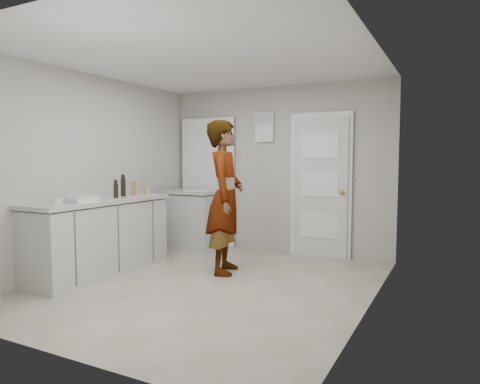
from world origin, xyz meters
The scene contains 12 objects.
ground centered at (0.00, 0.00, 0.00)m, with size 4.00×4.00×0.00m, color #9F9786.
room_shell centered at (-0.17, 1.95, 1.02)m, with size 4.00×4.00×4.00m.
main_counter centered at (-1.45, -0.20, 0.43)m, with size 0.64×1.96×0.93m.
side_counter centered at (-1.25, 1.55, 0.43)m, with size 0.84×0.61×0.93m.
person centered at (-0.09, 0.55, 0.94)m, with size 0.69×0.45×1.89m, color silver.
cake_mix_box centered at (-1.45, 0.46, 1.02)m, with size 0.12×0.05×0.19m, color #A57A52.
spice_jar centered at (-1.34, 0.58, 0.97)m, with size 0.06×0.06×0.08m, color tan.
oil_cruet_a centered at (-1.36, 0.00, 1.04)m, with size 0.06×0.06×0.24m.
oil_cruet_b centered at (-1.44, 0.22, 1.07)m, with size 0.07×0.07×0.29m.
baking_dish centered at (-1.34, -0.57, 0.95)m, with size 0.43×0.36×0.06m.
egg_bowl centered at (-1.55, -0.74, 0.95)m, with size 0.13×0.13×0.05m.
papers centered at (-1.17, 1.55, 0.93)m, with size 0.24×0.31×0.01m, color white.
Camera 1 is at (2.48, -4.05, 1.42)m, focal length 32.00 mm.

